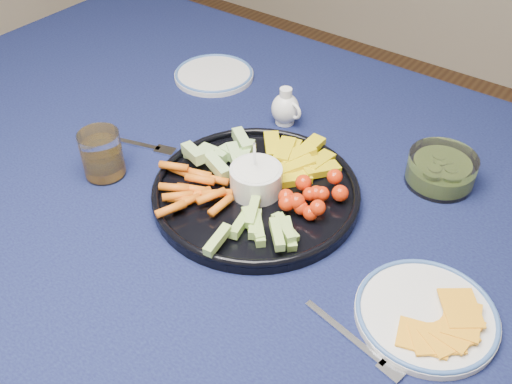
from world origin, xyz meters
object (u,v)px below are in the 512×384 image
Objects in this scene: dining_table at (237,202)px; side_plate_extra at (214,74)px; crudite_platter at (255,188)px; creamer_pitcher at (286,108)px; cheese_plate at (427,313)px; juice_tumbler at (102,157)px; pickle_bowl at (441,171)px.

dining_table is 0.35m from side_plate_extra.
side_plate_extra is (-0.33, 0.28, -0.01)m from crudite_platter.
crudite_platter is 0.24m from creamer_pitcher.
crudite_platter is at bearing -68.24° from creamer_pitcher.
creamer_pitcher is at bearing -13.28° from side_plate_extra.
dining_table is at bearing 165.51° from cheese_plate.
cheese_plate is at bearing -10.45° from crudite_platter.
juice_tumbler is at bearing -116.87° from creamer_pitcher.
juice_tumbler reaches higher than creamer_pitcher.
crudite_platter is 2.98× the size of pickle_bowl.
crudite_platter reaches higher than cheese_plate.
dining_table is 21.15× the size of creamer_pitcher.
creamer_pitcher is 0.33m from pickle_bowl.
creamer_pitcher is (-0.09, 0.22, 0.01)m from crudite_platter.
crudite_platter is at bearing 169.55° from cheese_plate.
creamer_pitcher is at bearing 63.13° from juice_tumbler.
dining_table is 0.27m from juice_tumbler.
crudite_platter is 0.35m from cheese_plate.
crudite_platter is (0.08, -0.05, 0.11)m from dining_table.
cheese_plate reaches higher than dining_table.
side_plate_extra is (-0.57, 0.05, -0.02)m from pickle_bowl.
crudite_platter is 4.12× the size of juice_tumbler.
juice_tumbler is at bearing -80.26° from side_plate_extra.
side_plate_extra is (-0.24, 0.06, -0.03)m from creamer_pitcher.
crudite_platter is 4.58× the size of creamer_pitcher.
side_plate_extra is at bearing 139.40° from crudite_platter.
pickle_bowl is at bearing 29.97° from dining_table.
dining_table is 0.45m from cheese_plate.
dining_table is at bearing 41.03° from juice_tumbler.
juice_tumbler is 0.40m from side_plate_extra.
cheese_plate is (0.44, -0.29, -0.02)m from creamer_pitcher.
creamer_pitcher reaches higher than pickle_bowl.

